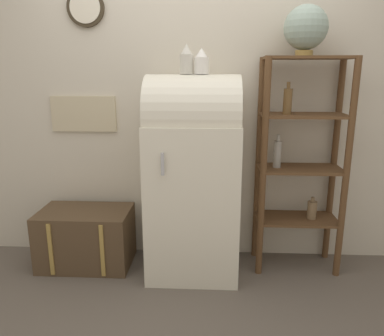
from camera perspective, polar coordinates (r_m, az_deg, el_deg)
ground_plane at (r=2.94m, az=-0.10°, el=-17.38°), size 12.00×12.00×0.00m
wall_back at (r=3.08m, az=0.37°, el=10.71°), size 7.00×0.09×2.70m
refrigerator at (r=2.85m, az=0.17°, el=-0.91°), size 0.69×0.64×1.54m
suitcase_trunk at (r=3.24m, az=-15.82°, el=-10.14°), size 0.73×0.46×0.47m
shelf_unit at (r=3.00m, az=16.18°, el=1.88°), size 0.66×0.35×1.66m
globe at (r=2.91m, az=16.94°, el=19.75°), size 0.31×0.31×0.35m
vase_left at (r=2.76m, az=-0.84°, el=16.12°), size 0.10×0.10×0.21m
vase_center at (r=2.75m, az=1.46°, el=15.83°), size 0.11×0.11×0.18m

